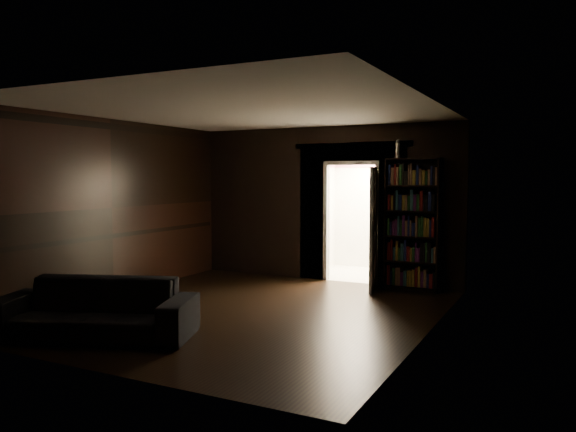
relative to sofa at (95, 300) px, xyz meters
The scene contains 9 objects.
ground 2.15m from the sofa, 61.85° to the left, with size 5.50×5.50×0.00m, color black.
room_walls 3.33m from the sofa, 71.43° to the left, with size 5.02×5.61×2.84m.
kitchen_alcove 5.97m from the sofa, 75.39° to the left, with size 2.20×1.80×2.60m.
sofa is the anchor object (origin of this frame).
bookshelf 5.19m from the sofa, 58.94° to the left, with size 0.90×0.32×2.20m, color black.
refrigerator 6.33m from the sofa, 70.67° to the left, with size 0.74×0.68×1.65m, color silver.
door 4.69m from the sofa, 63.79° to the left, with size 0.85×0.05×2.05m, color silver.
figurine 5.33m from the sofa, 61.07° to the left, with size 0.10×0.10×0.31m, color silver.
bottles 6.48m from the sofa, 70.75° to the left, with size 0.57×0.07×0.23m, color black.
Camera 1 is at (3.98, -6.67, 1.89)m, focal length 35.00 mm.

